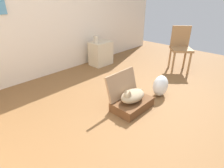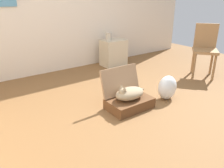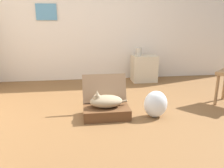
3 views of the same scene
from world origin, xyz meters
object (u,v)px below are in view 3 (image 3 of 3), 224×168
object	(u,v)px
plastic_bag_white	(156,104)
vase_tall	(139,52)
suitcase_base	(106,112)
cat	(105,101)
side_table	(144,68)

from	to	relation	value
plastic_bag_white	vase_tall	world-z (taller)	vase_tall
suitcase_base	cat	xyz separation A→B (m)	(-0.01, 0.00, 0.16)
suitcase_base	side_table	xyz separation A→B (m)	(1.04, 1.81, 0.21)
plastic_bag_white	side_table	xyz separation A→B (m)	(0.38, 1.90, 0.10)
plastic_bag_white	vase_tall	bearing A→B (deg)	82.55
side_table	vase_tall	distance (m)	0.39
suitcase_base	plastic_bag_white	bearing A→B (deg)	-8.22
suitcase_base	side_table	bearing A→B (deg)	60.09
suitcase_base	side_table	distance (m)	2.09
suitcase_base	side_table	world-z (taller)	side_table
side_table	vase_tall	world-z (taller)	vase_tall
plastic_bag_white	side_table	distance (m)	1.94
suitcase_base	vase_tall	xyz separation A→B (m)	(0.91, 1.81, 0.58)
suitcase_base	plastic_bag_white	xyz separation A→B (m)	(0.66, -0.10, 0.11)
side_table	cat	bearing A→B (deg)	-120.16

